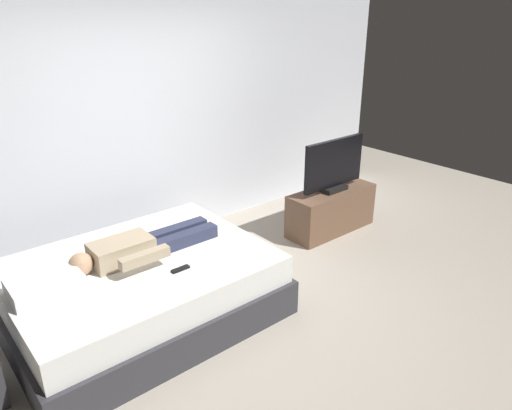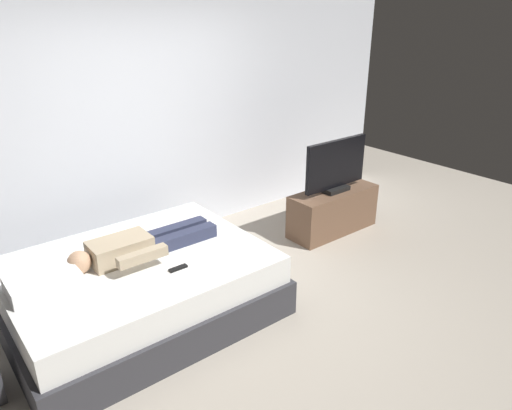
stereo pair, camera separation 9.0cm
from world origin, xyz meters
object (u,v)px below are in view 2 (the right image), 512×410
(bed, at_px, (140,288))
(pillow, at_px, (43,282))
(remote, at_px, (178,268))
(person, at_px, (136,247))
(tv_stand, at_px, (333,211))
(tv, at_px, (336,167))

(bed, bearing_deg, pillow, 180.00)
(bed, xyz_separation_m, remote, (0.18, -0.35, 0.29))
(person, distance_m, tv_stand, 2.47)
(bed, xyz_separation_m, tv_stand, (2.47, 0.13, -0.01))
(tv_stand, distance_m, tv, 0.53)
(person, bearing_deg, tv_stand, 1.81)
(pillow, relative_size, remote, 3.20)
(bed, xyz_separation_m, person, (0.03, 0.05, 0.36))
(person, bearing_deg, pillow, -176.01)
(person, xyz_separation_m, remote, (0.15, -0.40, -0.07))
(pillow, bearing_deg, tv_stand, 2.32)
(person, distance_m, tv, 2.45)
(pillow, xyz_separation_m, tv, (3.19, 0.13, 0.18))
(tv_stand, bearing_deg, bed, -177.01)
(bed, xyz_separation_m, tv, (2.47, 0.13, 0.52))
(remote, distance_m, tv, 2.36)
(bed, bearing_deg, tv_stand, 2.99)
(remote, relative_size, tv_stand, 0.14)
(bed, bearing_deg, tv, 2.99)
(person, distance_m, remote, 0.44)
(bed, bearing_deg, remote, -62.95)
(person, height_order, tv_stand, person)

